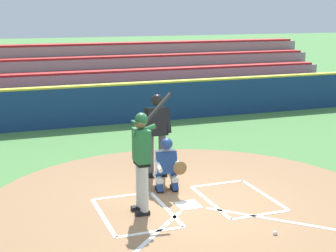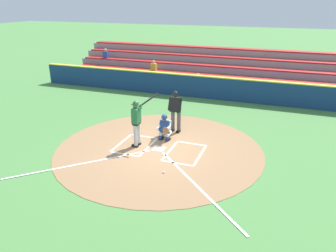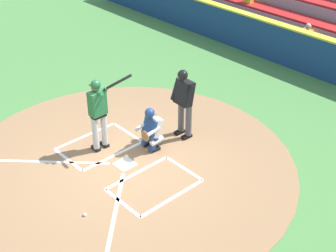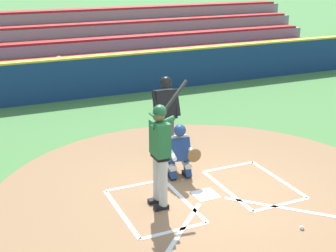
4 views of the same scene
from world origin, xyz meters
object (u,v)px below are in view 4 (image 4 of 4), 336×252
Objects in this scene: plate_umpire at (165,112)px; baseball at (302,228)px; catcher at (180,150)px; batter at (160,148)px.

plate_umpire is 25.20× the size of baseball.
baseball is at bearing 110.03° from catcher.
baseball is (-0.83, 3.58, -1.04)m from plate_umpire.
plate_umpire is (-0.11, -0.98, 0.49)m from catcher.
batter reaches higher than plate_umpire.
catcher is at bearing 83.36° from plate_umpire.
batter reaches higher than catcher.
batter is 1.88× the size of catcher.
catcher is at bearing -131.88° from batter.
catcher is (-0.82, -0.91, -0.51)m from batter.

